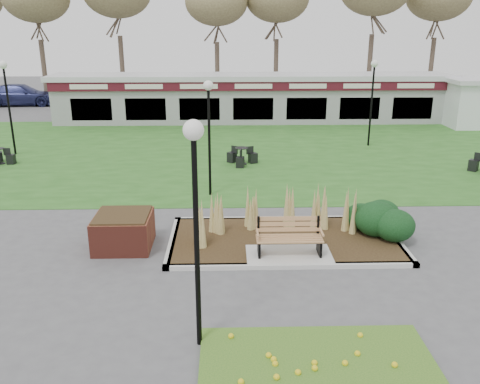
{
  "coord_description": "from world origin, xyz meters",
  "views": [
    {
      "loc": [
        -1.58,
        -11.78,
        5.76
      ],
      "look_at": [
        -1.22,
        2.0,
        1.22
      ],
      "focal_mm": 38.0,
      "sensor_mm": 36.0,
      "label": 1
    }
  ],
  "objects_px": {
    "lamp_post_near_left": "(195,187)",
    "lamp_post_near_right": "(209,113)",
    "lamp_post_mid_left": "(6,87)",
    "car_blue": "(21,95)",
    "bistro_set_a": "(0,159)",
    "bistro_set_b": "(242,159)",
    "park_bench": "(289,236)",
    "food_pavilion": "(252,98)",
    "brick_planter": "(123,231)",
    "lamp_post_far_right": "(373,84)"
  },
  "relations": [
    {
      "from": "lamp_post_near_left",
      "to": "lamp_post_near_right",
      "type": "distance_m",
      "value": 8.88
    },
    {
      "from": "lamp_post_mid_left",
      "to": "car_blue",
      "type": "height_order",
      "value": "lamp_post_mid_left"
    },
    {
      "from": "bistro_set_a",
      "to": "bistro_set_b",
      "type": "relative_size",
      "value": 0.95
    },
    {
      "from": "lamp_post_near_left",
      "to": "bistro_set_b",
      "type": "bearing_deg",
      "value": 84.81
    },
    {
      "from": "park_bench",
      "to": "bistro_set_b",
      "type": "relative_size",
      "value": 1.25
    },
    {
      "from": "car_blue",
      "to": "food_pavilion",
      "type": "bearing_deg",
      "value": -117.08
    },
    {
      "from": "bistro_set_b",
      "to": "lamp_post_mid_left",
      "type": "bearing_deg",
      "value": 168.88
    },
    {
      "from": "lamp_post_near_left",
      "to": "lamp_post_mid_left",
      "type": "relative_size",
      "value": 1.01
    },
    {
      "from": "food_pavilion",
      "to": "lamp_post_mid_left",
      "type": "distance_m",
      "value": 14.31
    },
    {
      "from": "lamp_post_mid_left",
      "to": "bistro_set_a",
      "type": "xyz_separation_m",
      "value": [
        0.03,
        -1.76,
        -2.86
      ]
    },
    {
      "from": "brick_planter",
      "to": "food_pavilion",
      "type": "relative_size",
      "value": 0.06
    },
    {
      "from": "food_pavilion",
      "to": "bistro_set_a",
      "type": "relative_size",
      "value": 19.1
    },
    {
      "from": "brick_planter",
      "to": "bistro_set_a",
      "type": "relative_size",
      "value": 1.16
    },
    {
      "from": "lamp_post_near_left",
      "to": "car_blue",
      "type": "xyz_separation_m",
      "value": [
        -14.86,
        30.5,
        -2.34
      ]
    },
    {
      "from": "lamp_post_near_left",
      "to": "car_blue",
      "type": "bearing_deg",
      "value": 115.98
    },
    {
      "from": "lamp_post_near_right",
      "to": "bistro_set_b",
      "type": "distance_m",
      "value": 5.07
    },
    {
      "from": "food_pavilion",
      "to": "lamp_post_far_right",
      "type": "distance_m",
      "value": 9.05
    },
    {
      "from": "lamp_post_near_right",
      "to": "car_blue",
      "type": "bearing_deg",
      "value": 124.41
    },
    {
      "from": "lamp_post_near_right",
      "to": "park_bench",
      "type": "bearing_deg",
      "value": -66.91
    },
    {
      "from": "lamp_post_near_left",
      "to": "bistro_set_b",
      "type": "distance_m",
      "value": 13.38
    },
    {
      "from": "car_blue",
      "to": "brick_planter",
      "type": "bearing_deg",
      "value": -158.74
    },
    {
      "from": "lamp_post_mid_left",
      "to": "bistro_set_b",
      "type": "distance_m",
      "value": 11.1
    },
    {
      "from": "lamp_post_near_right",
      "to": "bistro_set_b",
      "type": "xyz_separation_m",
      "value": [
        1.24,
        4.14,
        -2.66
      ]
    },
    {
      "from": "lamp_post_mid_left",
      "to": "bistro_set_b",
      "type": "xyz_separation_m",
      "value": [
        10.53,
        -2.07,
        -2.84
      ]
    },
    {
      "from": "lamp_post_mid_left",
      "to": "bistro_set_a",
      "type": "bearing_deg",
      "value": -89.05
    },
    {
      "from": "car_blue",
      "to": "bistro_set_a",
      "type": "bearing_deg",
      "value": -166.7
    },
    {
      "from": "bistro_set_a",
      "to": "car_blue",
      "type": "relative_size",
      "value": 0.24
    },
    {
      "from": "lamp_post_mid_left",
      "to": "car_blue",
      "type": "xyz_separation_m",
      "value": [
        -5.51,
        15.41,
        -2.32
      ]
    },
    {
      "from": "lamp_post_far_right",
      "to": "bistro_set_b",
      "type": "distance_m",
      "value": 7.83
    },
    {
      "from": "bistro_set_a",
      "to": "lamp_post_far_right",
      "type": "bearing_deg",
      "value": 10.45
    },
    {
      "from": "park_bench",
      "to": "lamp_post_mid_left",
      "type": "bearing_deg",
      "value": 135.36
    },
    {
      "from": "lamp_post_mid_left",
      "to": "car_blue",
      "type": "relative_size",
      "value": 0.79
    },
    {
      "from": "brick_planter",
      "to": "car_blue",
      "type": "xyz_separation_m",
      "value": [
        -12.6,
        26.0,
        0.31
      ]
    },
    {
      "from": "park_bench",
      "to": "lamp_post_near_right",
      "type": "relative_size",
      "value": 0.42
    },
    {
      "from": "park_bench",
      "to": "lamp_post_far_right",
      "type": "bearing_deg",
      "value": 66.58
    },
    {
      "from": "brick_planter",
      "to": "lamp_post_near_left",
      "type": "relative_size",
      "value": 0.35
    },
    {
      "from": "park_bench",
      "to": "bistro_set_a",
      "type": "relative_size",
      "value": 1.32
    },
    {
      "from": "lamp_post_near_right",
      "to": "bistro_set_b",
      "type": "bearing_deg",
      "value": 73.35
    },
    {
      "from": "lamp_post_mid_left",
      "to": "lamp_post_far_right",
      "type": "bearing_deg",
      "value": 4.61
    },
    {
      "from": "bistro_set_b",
      "to": "lamp_post_near_left",
      "type": "bearing_deg",
      "value": -95.19
    },
    {
      "from": "brick_planter",
      "to": "bistro_set_a",
      "type": "distance_m",
      "value": 11.3
    },
    {
      "from": "park_bench",
      "to": "brick_planter",
      "type": "bearing_deg",
      "value": 170.31
    },
    {
      "from": "park_bench",
      "to": "lamp_post_near_left",
      "type": "height_order",
      "value": "lamp_post_near_left"
    },
    {
      "from": "car_blue",
      "to": "lamp_post_near_left",
      "type": "bearing_deg",
      "value": -158.6
    },
    {
      "from": "brick_planter",
      "to": "car_blue",
      "type": "bearing_deg",
      "value": 115.85
    },
    {
      "from": "bistro_set_a",
      "to": "food_pavilion",
      "type": "bearing_deg",
      "value": 41.51
    },
    {
      "from": "lamp_post_mid_left",
      "to": "bistro_set_a",
      "type": "relative_size",
      "value": 3.31
    },
    {
      "from": "food_pavilion",
      "to": "lamp_post_near_left",
      "type": "height_order",
      "value": "lamp_post_near_left"
    },
    {
      "from": "brick_planter",
      "to": "lamp_post_far_right",
      "type": "relative_size",
      "value": 0.36
    },
    {
      "from": "food_pavilion",
      "to": "bistro_set_a",
      "type": "xyz_separation_m",
      "value": [
        -11.45,
        -10.13,
        -1.23
      ]
    }
  ]
}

